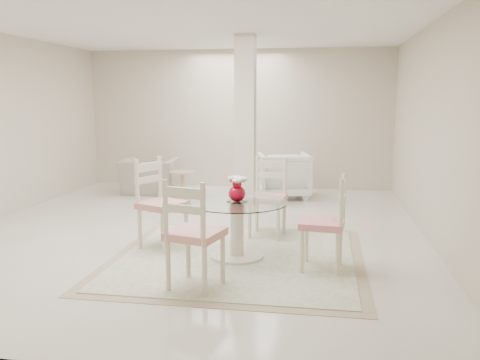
% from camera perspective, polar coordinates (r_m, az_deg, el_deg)
% --- Properties ---
extents(ground, '(7.00, 7.00, 0.00)m').
position_cam_1_polar(ground, '(6.86, -5.23, -5.71)').
color(ground, white).
rests_on(ground, ground).
extents(room_shell, '(6.02, 7.02, 2.71)m').
position_cam_1_polar(room_shell, '(6.64, -5.47, 9.97)').
color(room_shell, beige).
rests_on(room_shell, ground).
extents(column, '(0.30, 0.30, 2.70)m').
position_cam_1_polar(column, '(7.82, 0.61, 6.18)').
color(column, beige).
rests_on(column, ground).
extents(area_rug, '(2.77, 2.77, 0.02)m').
position_cam_1_polar(area_rug, '(5.70, -0.33, -8.71)').
color(area_rug, tan).
rests_on(area_rug, ground).
extents(dining_table, '(1.11, 1.11, 0.64)m').
position_cam_1_polar(dining_table, '(5.61, -0.34, -5.60)').
color(dining_table, beige).
rests_on(dining_table, ground).
extents(red_vase, '(0.22, 0.20, 0.28)m').
position_cam_1_polar(red_vase, '(5.51, -0.31, -0.95)').
color(red_vase, '#AD0520').
rests_on(red_vase, dining_table).
extents(dining_chair_east, '(0.48, 0.48, 1.09)m').
position_cam_1_polar(dining_chair_east, '(5.24, 9.98, -4.02)').
color(dining_chair_east, '#F1EBC6').
rests_on(dining_chair_east, ground).
extents(dining_chair_north, '(0.50, 0.50, 1.11)m').
position_cam_1_polar(dining_chair_north, '(6.48, 3.24, -1.25)').
color(dining_chair_north, beige).
rests_on(dining_chair_north, ground).
extents(dining_chair_west, '(0.62, 0.62, 1.17)m').
position_cam_1_polar(dining_chair_west, '(6.03, -9.22, -1.85)').
color(dining_chair_west, beige).
rests_on(dining_chair_west, ground).
extents(dining_chair_south, '(0.56, 0.56, 1.15)m').
position_cam_1_polar(dining_chair_south, '(4.65, -5.46, -5.22)').
color(dining_chair_south, beige).
rests_on(dining_chair_south, ground).
extents(recliner_taupe, '(1.04, 0.93, 0.64)m').
position_cam_1_polar(recliner_taupe, '(9.62, -10.14, 0.43)').
color(recliner_taupe, '#A09584').
rests_on(recliner_taupe, ground).
extents(armchair_white, '(1.04, 1.06, 0.81)m').
position_cam_1_polar(armchair_white, '(9.07, 4.93, 0.55)').
color(armchair_white, white).
rests_on(armchair_white, ground).
extents(side_table, '(0.46, 0.46, 0.47)m').
position_cam_1_polar(side_table, '(9.10, -6.47, -0.62)').
color(side_table, tan).
rests_on(side_table, ground).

